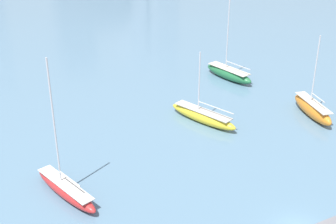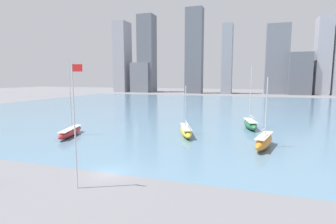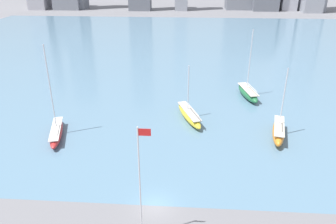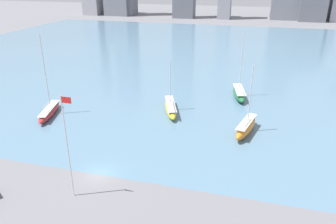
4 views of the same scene
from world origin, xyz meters
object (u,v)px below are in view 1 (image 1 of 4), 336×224
Objects in this scene: sailboat_yellow at (203,116)px; sailboat_red at (65,188)px; sailboat_green at (229,73)px; sailboat_orange at (312,109)px.

sailboat_red is at bearing -179.97° from sailboat_yellow.
sailboat_yellow is (21.19, 7.67, 0.04)m from sailboat_red.
sailboat_green reaches higher than sailboat_yellow.
sailboat_red reaches higher than sailboat_green.
sailboat_green is 17.08m from sailboat_orange.
sailboat_orange is at bearing -12.38° from sailboat_red.
sailboat_yellow is 15.31m from sailboat_orange.
sailboat_orange is (35.47, 2.16, 0.25)m from sailboat_red.
sailboat_green is at bearing 23.71° from sailboat_yellow.
sailboat_red is at bearing -161.41° from sailboat_green.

